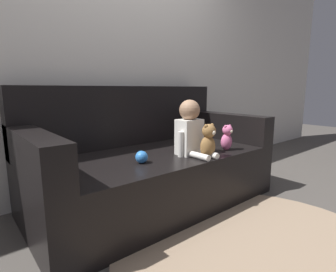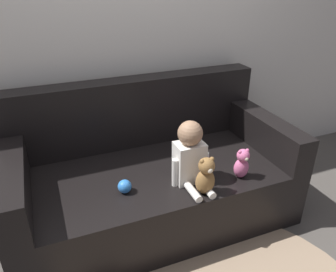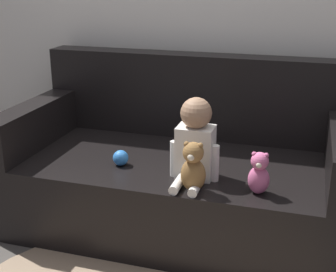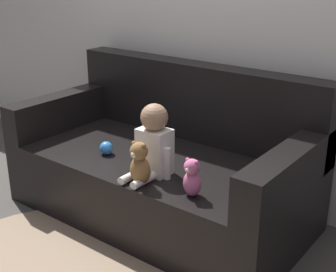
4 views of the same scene
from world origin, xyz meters
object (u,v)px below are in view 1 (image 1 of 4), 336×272
Objects in this scene: person_baby at (190,130)px; plush_toy_side at (227,138)px; couch at (149,163)px; teddy_bear_brown at (208,141)px; toy_ball at (142,157)px.

plush_toy_side is at bearing -15.10° from person_baby.
plush_toy_side is (0.49, -0.40, 0.21)m from couch.
teddy_bear_brown is at bearing -167.74° from plush_toy_side.
couch is at bearing 116.81° from person_baby.
teddy_bear_brown is 1.19× the size of plush_toy_side.
teddy_bear_brown is 0.31m from plush_toy_side.
toy_ball is (-0.42, 0.04, -0.15)m from person_baby.
plush_toy_side is at bearing -9.63° from toy_ball.
couch is at bearing 140.53° from plush_toy_side.
couch reaches higher than teddy_bear_brown.
toy_ball is at bearing 174.81° from person_baby.
person_baby reaches higher than teddy_bear_brown.
plush_toy_side is at bearing 12.26° from teddy_bear_brown.
teddy_bear_brown is at bearing -23.17° from toy_ball.
couch reaches higher than plush_toy_side.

